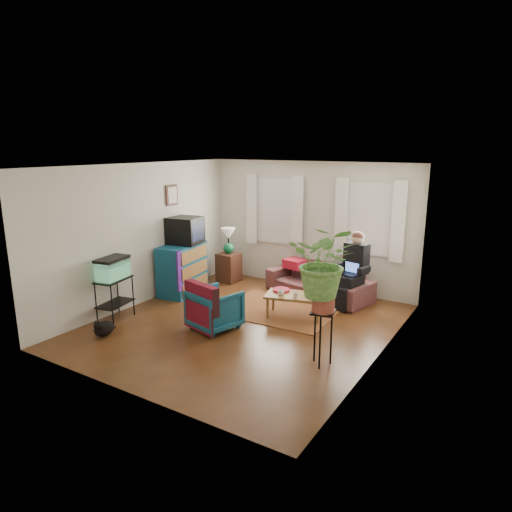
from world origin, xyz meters
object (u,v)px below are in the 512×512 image
Objects in this scene: aquarium_stand at (115,299)px; armchair at (215,307)px; side_table at (229,267)px; plant_stand at (322,338)px; sofa at (319,276)px; coffee_table at (295,306)px; dresser at (183,269)px.

aquarium_stand and armchair have the same top height.
aquarium_stand is at bearing 33.52° from armchair.
plant_stand reaches higher than side_table.
aquarium_stand is at bearing -96.98° from side_table.
aquarium_stand is at bearing -174.97° from plant_stand.
plant_stand is at bearing -173.35° from armchair.
aquarium_stand is 3.68m from plant_stand.
sofa is 2.50m from armchair.
coffee_table is 1.78m from plant_stand.
armchair is 2.01m from plant_stand.
plant_stand is at bearing -37.44° from side_table.
side_table is at bearing 142.56° from plant_stand.
sofa is 2.75× the size of plant_stand.
plant_stand is at bearing -30.50° from dresser.
aquarium_stand is (-2.43, -2.97, -0.05)m from sofa.
plant_stand is (1.99, -0.26, 0.02)m from armchair.
sofa is 2.72m from dresser.
armchair is (-0.76, -2.39, -0.05)m from sofa.
dresser is at bearing -106.83° from side_table.
aquarium_stand is at bearing -162.11° from coffee_table.
side_table is at bearing 136.43° from coffee_table.
armchair is (1.67, 0.59, -0.00)m from aquarium_stand.
sofa is at bearing 114.97° from plant_stand.
sofa is 1.29m from coffee_table.
coffee_table is (2.55, 1.70, -0.16)m from aquarium_stand.
side_table is 2.88m from aquarium_stand.
side_table is at bearing -45.59° from armchair.
plant_stand is (3.65, -1.41, -0.11)m from dresser.
dresser is 1.12× the size of coffee_table.
dresser reaches higher than aquarium_stand.
armchair is 1.43m from coffee_table.
plant_stand reaches higher than armchair.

